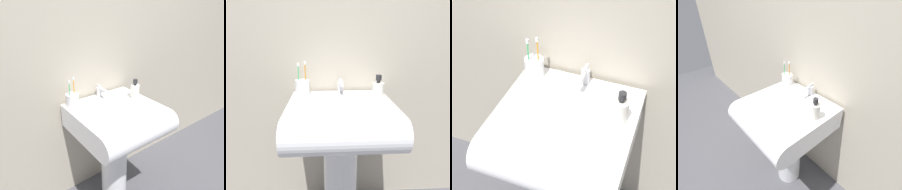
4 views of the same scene
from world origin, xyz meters
TOP-DOWN VIEW (x-y plane):
  - ground_plane at (0.00, 0.00)m, footprint 6.00×6.00m
  - wall_back at (0.00, 0.29)m, footprint 5.00×0.05m
  - sink_pedestal at (0.00, 0.00)m, footprint 0.20×0.20m
  - sink_basin at (0.00, -0.06)m, footprint 0.57×0.58m
  - faucet at (0.01, 0.19)m, footprint 0.04×0.13m
  - toothbrush_cup at (-0.22, 0.18)m, footprint 0.09×0.09m
  - soap_bottle at (0.21, 0.03)m, footprint 0.06×0.06m

SIDE VIEW (x-z plane):
  - ground_plane at x=0.00m, z-range 0.00..0.00m
  - sink_pedestal at x=0.00m, z-range 0.00..0.65m
  - sink_basin at x=0.00m, z-range 0.65..0.82m
  - toothbrush_cup at x=-0.22m, z-range 0.76..0.97m
  - faucet at x=0.01m, z-range 0.82..0.91m
  - soap_bottle at x=0.21m, z-range 0.80..0.95m
  - wall_back at x=0.00m, z-range 0.00..2.40m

